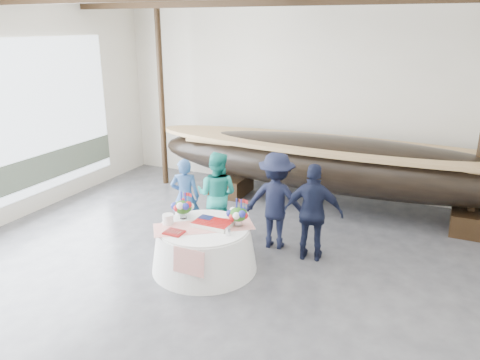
% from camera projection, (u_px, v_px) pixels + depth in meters
% --- Properties ---
extents(floor, '(10.00, 12.00, 0.01)m').
position_uv_depth(floor, '(185.00, 322.00, 6.35)').
color(floor, '#3D3D42').
rests_on(floor, ground).
extents(wall_back, '(10.00, 0.02, 4.50)m').
position_uv_depth(wall_back, '(316.00, 97.00, 10.81)').
color(wall_back, silver).
rests_on(wall_back, ground).
extents(pavilion_structure, '(9.80, 11.76, 4.50)m').
position_uv_depth(pavilion_structure, '(208.00, 11.00, 5.81)').
color(pavilion_structure, black).
rests_on(pavilion_structure, ground).
extents(longboat_display, '(8.65, 1.73, 1.62)m').
position_uv_depth(longboat_display, '(342.00, 165.00, 9.85)').
color(longboat_display, black).
rests_on(longboat_display, ground).
extents(banquet_table, '(1.73, 1.73, 0.74)m').
position_uv_depth(banquet_table, '(204.00, 247.00, 7.65)').
color(banquet_table, white).
rests_on(banquet_table, ground).
extents(tabletop_items, '(1.61, 1.39, 0.40)m').
position_uv_depth(tabletop_items, '(206.00, 214.00, 7.64)').
color(tabletop_items, '#B51A12').
rests_on(tabletop_items, banquet_table).
extents(guest_woman_blue, '(0.64, 0.53, 1.50)m').
position_uv_depth(guest_woman_blue, '(185.00, 197.00, 8.82)').
color(guest_woman_blue, navy).
rests_on(guest_woman_blue, ground).
extents(guest_woman_teal, '(0.87, 0.71, 1.65)m').
position_uv_depth(guest_woman_teal, '(217.00, 195.00, 8.72)').
color(guest_woman_teal, teal).
rests_on(guest_woman_teal, ground).
extents(guest_man_left, '(1.21, 0.79, 1.75)m').
position_uv_depth(guest_man_left, '(276.00, 201.00, 8.27)').
color(guest_man_left, black).
rests_on(guest_man_left, ground).
extents(guest_man_right, '(1.05, 0.57, 1.70)m').
position_uv_depth(guest_man_right, '(313.00, 213.00, 7.81)').
color(guest_man_right, black).
rests_on(guest_man_right, ground).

